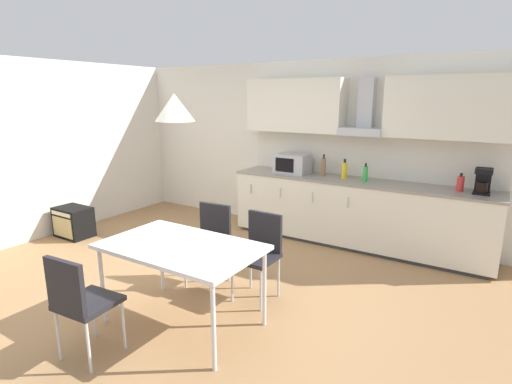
% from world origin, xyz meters
% --- Properties ---
extents(ground_plane, '(8.81, 7.43, 0.02)m').
position_xyz_m(ground_plane, '(0.00, 0.00, -0.01)').
color(ground_plane, '#9E754C').
extents(wall_back, '(7.05, 0.10, 2.52)m').
position_xyz_m(wall_back, '(0.00, 2.53, 1.26)').
color(wall_back, silver).
rests_on(wall_back, ground_plane).
extents(wall_left, '(0.10, 5.94, 2.52)m').
position_xyz_m(wall_left, '(-2.99, 0.00, 1.26)').
color(wall_left, silver).
rests_on(wall_left, ground_plane).
extents(kitchen_counter, '(3.49, 0.64, 0.91)m').
position_xyz_m(kitchen_counter, '(1.00, 2.17, 0.46)').
color(kitchen_counter, '#333333').
rests_on(kitchen_counter, ground_plane).
extents(backsplash_tile, '(3.47, 0.02, 0.57)m').
position_xyz_m(backsplash_tile, '(1.00, 2.46, 1.20)').
color(backsplash_tile, silver).
rests_on(backsplash_tile, kitchen_counter).
extents(upper_wall_cabinets, '(3.47, 0.40, 0.75)m').
position_xyz_m(upper_wall_cabinets, '(1.00, 2.31, 1.87)').
color(upper_wall_cabinets, silver).
extents(microwave, '(0.48, 0.35, 0.28)m').
position_xyz_m(microwave, '(0.03, 2.17, 1.05)').
color(microwave, '#ADADB2').
rests_on(microwave, kitchen_counter).
extents(coffee_maker, '(0.18, 0.19, 0.30)m').
position_xyz_m(coffee_maker, '(2.47, 2.19, 1.06)').
color(coffee_maker, black).
rests_on(coffee_maker, kitchen_counter).
extents(bottle_brown, '(0.07, 0.07, 0.31)m').
position_xyz_m(bottle_brown, '(0.50, 2.22, 1.04)').
color(bottle_brown, brown).
rests_on(bottle_brown, kitchen_counter).
extents(bottle_red, '(0.08, 0.08, 0.22)m').
position_xyz_m(bottle_red, '(2.24, 2.20, 1.01)').
color(bottle_red, red).
rests_on(bottle_red, kitchen_counter).
extents(bottle_yellow, '(0.08, 0.08, 0.27)m').
position_xyz_m(bottle_yellow, '(0.81, 2.20, 1.03)').
color(bottle_yellow, yellow).
rests_on(bottle_yellow, kitchen_counter).
extents(bottle_green, '(0.06, 0.06, 0.25)m').
position_xyz_m(bottle_green, '(1.12, 2.13, 1.02)').
color(bottle_green, green).
rests_on(bottle_green, kitchen_counter).
extents(dining_table, '(1.38, 0.85, 0.75)m').
position_xyz_m(dining_table, '(0.36, -0.57, 0.71)').
color(dining_table, white).
rests_on(dining_table, ground_plane).
extents(chair_far_left, '(0.43, 0.43, 0.87)m').
position_xyz_m(chair_far_left, '(0.04, 0.23, 0.53)').
color(chair_far_left, black).
rests_on(chair_far_left, ground_plane).
extents(chair_near_left, '(0.43, 0.43, 0.87)m').
position_xyz_m(chair_near_left, '(0.05, -1.38, 0.53)').
color(chair_near_left, black).
rests_on(chair_near_left, ground_plane).
extents(chair_far_right, '(0.40, 0.40, 0.87)m').
position_xyz_m(chair_far_right, '(0.67, 0.23, 0.53)').
color(chair_far_right, black).
rests_on(chair_far_right, ground_plane).
extents(guitar_amp, '(0.52, 0.37, 0.44)m').
position_xyz_m(guitar_amp, '(-2.59, 0.32, 0.22)').
color(guitar_amp, black).
rests_on(guitar_amp, ground_plane).
extents(pendant_lamp, '(0.32, 0.32, 0.22)m').
position_xyz_m(pendant_lamp, '(0.36, -0.57, 1.92)').
color(pendant_lamp, silver).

